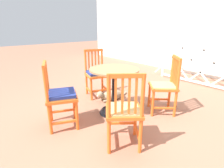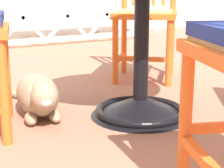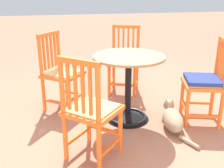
{
  "view_description": "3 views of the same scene",
  "coord_description": "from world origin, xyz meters",
  "px_view_note": "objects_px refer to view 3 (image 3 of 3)",
  "views": [
    {
      "loc": [
        1.95,
        -1.52,
        1.35
      ],
      "look_at": [
        0.01,
        0.12,
        0.5
      ],
      "focal_mm": 28.24,
      "sensor_mm": 36.0,
      "label": 1
    },
    {
      "loc": [
        -1.02,
        -1.2,
        0.59
      ],
      "look_at": [
        -0.08,
        0.32,
        0.14
      ],
      "focal_mm": 59.37,
      "sensor_mm": 36.0,
      "label": 2
    },
    {
      "loc": [
        0.73,
        2.8,
        1.4
      ],
      "look_at": [
        0.16,
        0.12,
        0.41
      ],
      "focal_mm": 43.15,
      "sensor_mm": 36.0,
      "label": 3
    }
  ],
  "objects_px": {
    "orange_chair_near_fence": "(205,83)",
    "tabby_cat": "(172,118)",
    "orange_chair_at_corner": "(124,61)",
    "orange_chair_facing_out": "(91,112)",
    "cafe_table": "(128,95)",
    "orange_chair_by_planter": "(61,74)"
  },
  "relations": [
    {
      "from": "cafe_table",
      "to": "orange_chair_by_planter",
      "type": "xyz_separation_m",
      "value": [
        0.7,
        -0.46,
        0.15
      ]
    },
    {
      "from": "cafe_table",
      "to": "tabby_cat",
      "type": "relative_size",
      "value": 1.02
    },
    {
      "from": "orange_chair_near_fence",
      "to": "orange_chair_facing_out",
      "type": "bearing_deg",
      "value": 17.91
    },
    {
      "from": "orange_chair_facing_out",
      "to": "orange_chair_by_planter",
      "type": "bearing_deg",
      "value": -79.35
    },
    {
      "from": "cafe_table",
      "to": "orange_chair_by_planter",
      "type": "bearing_deg",
      "value": -33.41
    },
    {
      "from": "orange_chair_facing_out",
      "to": "orange_chair_near_fence",
      "type": "height_order",
      "value": "same"
    },
    {
      "from": "cafe_table",
      "to": "orange_chair_facing_out",
      "type": "height_order",
      "value": "orange_chair_facing_out"
    },
    {
      "from": "orange_chair_at_corner",
      "to": "orange_chair_facing_out",
      "type": "bearing_deg",
      "value": 65.56
    },
    {
      "from": "orange_chair_facing_out",
      "to": "orange_chair_near_fence",
      "type": "bearing_deg",
      "value": -162.09
    },
    {
      "from": "orange_chair_by_planter",
      "to": "orange_chair_facing_out",
      "type": "bearing_deg",
      "value": 100.65
    },
    {
      "from": "orange_chair_near_fence",
      "to": "tabby_cat",
      "type": "xyz_separation_m",
      "value": [
        0.37,
        0.05,
        -0.35
      ]
    },
    {
      "from": "cafe_table",
      "to": "orange_chair_at_corner",
      "type": "distance_m",
      "value": 0.85
    },
    {
      "from": "orange_chair_facing_out",
      "to": "orange_chair_at_corner",
      "type": "distance_m",
      "value": 1.59
    },
    {
      "from": "cafe_table",
      "to": "tabby_cat",
      "type": "height_order",
      "value": "cafe_table"
    },
    {
      "from": "orange_chair_by_planter",
      "to": "orange_chair_facing_out",
      "type": "xyz_separation_m",
      "value": [
        -0.2,
        1.09,
        0.0
      ]
    },
    {
      "from": "cafe_table",
      "to": "tabby_cat",
      "type": "xyz_separation_m",
      "value": [
        -0.41,
        0.27,
        -0.19
      ]
    },
    {
      "from": "tabby_cat",
      "to": "orange_chair_near_fence",
      "type": "bearing_deg",
      "value": -171.69
    },
    {
      "from": "cafe_table",
      "to": "tabby_cat",
      "type": "bearing_deg",
      "value": 146.83
    },
    {
      "from": "orange_chair_near_fence",
      "to": "orange_chair_at_corner",
      "type": "height_order",
      "value": "same"
    },
    {
      "from": "orange_chair_by_planter",
      "to": "tabby_cat",
      "type": "relative_size",
      "value": 1.22
    },
    {
      "from": "orange_chair_near_fence",
      "to": "orange_chair_at_corner",
      "type": "distance_m",
      "value": 1.21
    },
    {
      "from": "orange_chair_facing_out",
      "to": "orange_chair_at_corner",
      "type": "height_order",
      "value": "same"
    }
  ]
}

